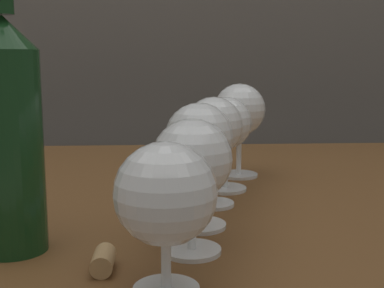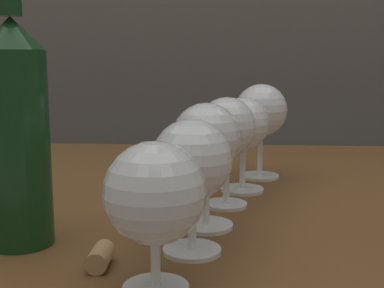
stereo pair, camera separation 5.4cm
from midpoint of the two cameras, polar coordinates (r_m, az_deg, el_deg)
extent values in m
cube|color=brown|center=(0.80, -7.17, -6.59)|extent=(1.60, 0.91, 0.03)
cylinder|color=white|center=(0.47, -6.25, -12.40)|extent=(0.01, 0.01, 0.06)
sphere|color=white|center=(0.45, -6.38, -5.52)|extent=(0.09, 0.09, 0.09)
ellipsoid|color=maroon|center=(0.45, -6.38, -5.86)|extent=(0.08, 0.08, 0.04)
cylinder|color=white|center=(0.57, -2.76, -11.72)|extent=(0.06, 0.06, 0.00)
cylinder|color=white|center=(0.55, -2.79, -8.09)|extent=(0.01, 0.01, 0.07)
sphere|color=white|center=(0.54, -2.85, -1.70)|extent=(0.09, 0.09, 0.09)
ellipsoid|color=#470A16|center=(0.54, -2.85, -1.79)|extent=(0.08, 0.08, 0.04)
cylinder|color=white|center=(0.65, -1.63, -8.99)|extent=(0.07, 0.07, 0.00)
cylinder|color=white|center=(0.63, -1.64, -5.29)|extent=(0.01, 0.01, 0.08)
sphere|color=white|center=(0.62, -1.67, 0.77)|extent=(0.08, 0.08, 0.08)
ellipsoid|color=pink|center=(0.62, -1.67, 0.95)|extent=(0.07, 0.07, 0.04)
cylinder|color=white|center=(0.74, 0.27, -6.65)|extent=(0.06, 0.06, 0.00)
cylinder|color=white|center=(0.72, 0.27, -3.32)|extent=(0.01, 0.01, 0.08)
sphere|color=white|center=(0.71, 0.27, 1.99)|extent=(0.08, 0.08, 0.08)
ellipsoid|color=maroon|center=(0.71, 0.27, 1.57)|extent=(0.07, 0.07, 0.03)
cylinder|color=white|center=(0.82, 1.81, -4.96)|extent=(0.07, 0.07, 0.00)
cylinder|color=white|center=(0.81, 1.83, -2.18)|extent=(0.01, 0.01, 0.08)
sphere|color=white|center=(0.80, 1.85, 2.35)|extent=(0.08, 0.08, 0.08)
ellipsoid|color=#380711|center=(0.80, 1.85, 2.18)|extent=(0.07, 0.07, 0.03)
cylinder|color=white|center=(0.91, 3.50, -3.44)|extent=(0.07, 0.07, 0.00)
cylinder|color=white|center=(0.90, 3.53, -0.67)|extent=(0.01, 0.01, 0.08)
sphere|color=white|center=(0.89, 3.58, 3.83)|extent=(0.09, 0.09, 0.09)
ellipsoid|color=#EACC66|center=(0.89, 3.58, 3.65)|extent=(0.08, 0.08, 0.03)
cylinder|color=#143819|center=(0.59, -22.04, -0.96)|extent=(0.07, 0.07, 0.22)
cone|color=#143819|center=(0.58, -22.83, 11.35)|extent=(0.07, 0.07, 0.03)
cylinder|color=tan|center=(0.53, -12.73, -12.51)|extent=(0.02, 0.04, 0.02)
camera|label=1|loc=(0.03, -92.86, -0.48)|focal=48.22mm
camera|label=2|loc=(0.03, 87.14, 0.48)|focal=48.22mm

